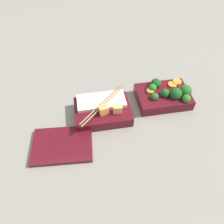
{
  "coord_description": "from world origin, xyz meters",
  "views": [
    {
      "loc": [
        0.14,
        0.47,
        0.56
      ],
      "look_at": [
        0.07,
        0.03,
        0.04
      ],
      "focal_mm": 35.0,
      "sensor_mm": 36.0,
      "label": 1
    }
  ],
  "objects": [
    {
      "name": "ground_plane",
      "position": [
        0.0,
        0.0,
        0.0
      ],
      "size": [
        3.0,
        3.0,
        0.0
      ],
      "primitive_type": "plane",
      "color": "gray"
    },
    {
      "name": "bento_tray_vegetable",
      "position": [
        -0.13,
        -0.03,
        0.03
      ],
      "size": [
        0.18,
        0.13,
        0.07
      ],
      "color": "#510F19",
      "rests_on": "ground_plane"
    },
    {
      "name": "bento_tray_rice",
      "position": [
        0.09,
        0.0,
        0.02
      ],
      "size": [
        0.18,
        0.15,
        0.07
      ],
      "color": "#510F19",
      "rests_on": "ground_plane"
    },
    {
      "name": "bento_lid",
      "position": [
        0.23,
        0.1,
        0.01
      ],
      "size": [
        0.18,
        0.14,
        0.01
      ],
      "primitive_type": "cube",
      "rotation": [
        0.0,
        0.0,
        -0.08
      ],
      "color": "#510F19",
      "rests_on": "ground_plane"
    }
  ]
}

